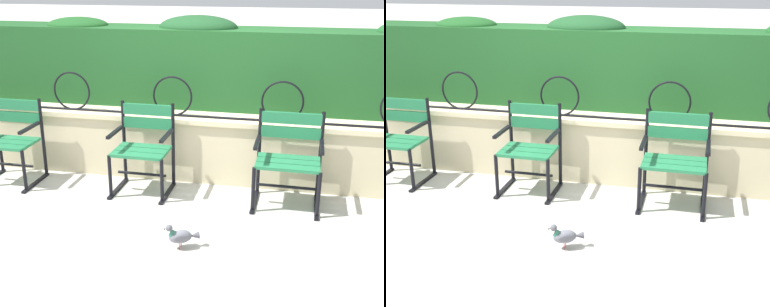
# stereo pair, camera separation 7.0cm
# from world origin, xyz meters

# --- Properties ---
(ground_plane) EXTENTS (60.00, 60.00, 0.00)m
(ground_plane) POSITION_xyz_m (0.00, 0.00, 0.00)
(ground_plane) COLOR #BCB7AD
(stone_wall) EXTENTS (6.61, 0.41, 0.70)m
(stone_wall) POSITION_xyz_m (0.00, 0.91, 0.35)
(stone_wall) COLOR beige
(stone_wall) RESTS_ON ground
(iron_arch_fence) EXTENTS (6.09, 0.02, 0.42)m
(iron_arch_fence) POSITION_xyz_m (-0.30, 0.84, 0.87)
(iron_arch_fence) COLOR black
(iron_arch_fence) RESTS_ON stone_wall
(hedge_row) EXTENTS (6.48, 0.63, 0.98)m
(hedge_row) POSITION_xyz_m (0.02, 1.40, 1.15)
(hedge_row) COLOR #1E5123
(hedge_row) RESTS_ON stone_wall
(park_chair_leftmost) EXTENTS (0.57, 0.52, 0.86)m
(park_chair_leftmost) POSITION_xyz_m (-2.00, 0.43, 0.46)
(park_chair_leftmost) COLOR #237547
(park_chair_leftmost) RESTS_ON ground
(park_chair_centre_left) EXTENTS (0.57, 0.52, 0.88)m
(park_chair_centre_left) POSITION_xyz_m (-0.57, 0.48, 0.47)
(park_chair_centre_left) COLOR #237547
(park_chair_centre_left) RESTS_ON ground
(park_chair_centre_right) EXTENTS (0.63, 0.53, 0.88)m
(park_chair_centre_right) POSITION_xyz_m (0.86, 0.47, 0.47)
(park_chair_centre_right) COLOR #237547
(park_chair_centre_right) RESTS_ON ground
(pigeon_near_chairs) EXTENTS (0.27, 0.18, 0.22)m
(pigeon_near_chairs) POSITION_xyz_m (0.07, -0.59, 0.11)
(pigeon_near_chairs) COLOR slate
(pigeon_near_chairs) RESTS_ON ground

